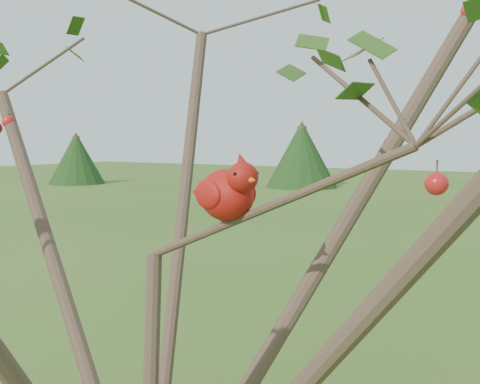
% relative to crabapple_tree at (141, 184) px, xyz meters
% --- Properties ---
extents(crabapple_tree, '(2.35, 2.05, 2.95)m').
position_rel_crabapple_tree_xyz_m(crabapple_tree, '(0.00, 0.00, 0.00)').
color(crabapple_tree, '#433124').
rests_on(crabapple_tree, ground).
extents(cardinal, '(0.21, 0.15, 0.15)m').
position_rel_crabapple_tree_xyz_m(cardinal, '(0.14, 0.10, -0.02)').
color(cardinal, '#AF150F').
rests_on(cardinal, ground).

